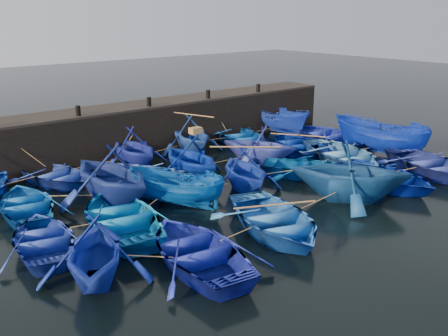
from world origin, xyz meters
TOP-DOWN VIEW (x-y plane):
  - ground at (0.00, 0.00)m, footprint 120.00×120.00m
  - quay_wall at (0.00, 10.50)m, footprint 26.00×2.50m
  - quay_top at (0.00, 10.50)m, footprint 26.00×2.50m
  - bollard_1 at (-4.00, 9.60)m, footprint 0.24×0.24m
  - bollard_2 at (0.00, 9.60)m, footprint 0.24×0.24m
  - bollard_3 at (4.00, 9.60)m, footprint 0.24×0.24m
  - bollard_4 at (8.00, 9.60)m, footprint 0.24×0.24m
  - boat_1 at (-6.07, 7.85)m, footprint 4.10×4.97m
  - boat_2 at (-1.99, 7.94)m, footprint 3.49×4.00m
  - boat_3 at (1.75, 8.23)m, footprint 4.49×4.87m
  - boat_4 at (5.07, 7.97)m, footprint 4.56×5.58m
  - boat_5 at (8.74, 8.15)m, footprint 2.33×4.95m
  - boat_6 at (-8.30, 5.09)m, footprint 3.79×4.80m
  - boat_7 at (-5.14, 4.11)m, footprint 4.61×5.23m
  - boat_8 at (-3.03, 4.29)m, footprint 5.74×6.51m
  - boat_9 at (-0.91, 4.53)m, footprint 3.77×4.30m
  - boat_10 at (3.26, 4.38)m, footprint 4.71×4.94m
  - boat_11 at (6.29, 4.51)m, footprint 4.86×5.66m
  - boat_12 at (9.10, 4.53)m, footprint 4.21×5.72m
  - boat_13 at (-8.86, 1.66)m, footprint 3.85×4.71m
  - boat_14 at (-6.13, 1.47)m, footprint 4.65×5.83m
  - boat_15 at (-3.36, 2.09)m, footprint 3.52×4.14m
  - boat_16 at (-0.03, 1.76)m, footprint 4.32×4.63m
  - boat_17 at (3.68, 1.27)m, footprint 5.17×5.48m
  - boat_18 at (6.44, 1.54)m, footprint 5.29×6.34m
  - boat_19 at (9.48, 1.43)m, footprint 3.35×5.54m
  - boat_20 at (-8.40, -1.26)m, footprint 4.78×4.97m
  - boat_21 at (-5.53, -2.32)m, footprint 4.25×5.42m
  - boat_22 at (-2.07, -2.17)m, footprint 5.03×5.98m
  - boat_23 at (2.63, -1.81)m, footprint 6.21×6.30m
  - boat_24 at (5.23, -1.80)m, footprint 3.75×5.04m
  - boat_25 at (8.44, -2.09)m, footprint 5.26×6.16m
  - wooden_crate at (-0.61, 4.53)m, footprint 0.54×0.38m
  - mooring_ropes at (-0.36, 5.16)m, footprint 18.41×11.86m
  - loose_oars at (1.49, 3.08)m, footprint 10.62×12.49m

SIDE VIEW (x-z plane):
  - ground at x=0.00m, z-range 0.00..0.00m
  - boat_13 at x=-8.86m, z-range 0.00..0.86m
  - boat_1 at x=-6.07m, z-range 0.00..0.90m
  - boat_6 at x=-8.30m, z-range 0.00..0.90m
  - boat_17 at x=3.68m, z-range 0.00..0.92m
  - boat_11 at x=6.29m, z-range 0.00..0.99m
  - boat_24 at x=5.23m, z-range 0.00..1.00m
  - boat_4 at x=5.07m, z-range 0.00..1.01m
  - boat_21 at x=-5.53m, z-range 0.00..1.03m
  - boat_22 at x=-2.07m, z-range 0.00..1.06m
  - boat_25 at x=8.44m, z-range 0.00..1.08m
  - boat_14 at x=-6.13m, z-range 0.00..1.08m
  - boat_8 at x=-3.03m, z-range 0.00..1.12m
  - boat_18 at x=6.44m, z-range 0.00..1.13m
  - boat_12 at x=9.10m, z-range 0.00..1.15m
  - boat_15 at x=-3.36m, z-range 0.00..1.55m
  - mooring_ropes at x=-0.36m, z-range -0.16..1.94m
  - boat_5 at x=8.74m, z-range 0.00..1.85m
  - boat_16 at x=-0.03m, z-range 0.00..1.98m
  - boat_19 at x=9.48m, z-range 0.00..2.01m
  - boat_20 at x=-8.40m, z-range 0.00..2.02m
  - boat_10 at x=3.26m, z-range 0.00..2.02m
  - boat_2 at x=-1.99m, z-range 0.00..2.04m
  - boat_3 at x=1.75m, z-range 0.00..2.13m
  - boat_9 at x=-0.91m, z-range 0.00..2.16m
  - quay_wall at x=0.00m, z-range 0.00..2.50m
  - boat_23 at x=2.63m, z-range 0.00..2.51m
  - boat_7 at x=-5.14m, z-range 0.00..2.59m
  - loose_oars at x=1.49m, z-range 0.97..2.17m
  - wooden_crate at x=-0.61m, z-range 2.16..2.44m
  - quay_top at x=0.00m, z-range 2.50..2.62m
  - bollard_1 at x=-4.00m, z-range 2.62..3.12m
  - bollard_2 at x=0.00m, z-range 2.62..3.12m
  - bollard_3 at x=4.00m, z-range 2.62..3.12m
  - bollard_4 at x=8.00m, z-range 2.62..3.12m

